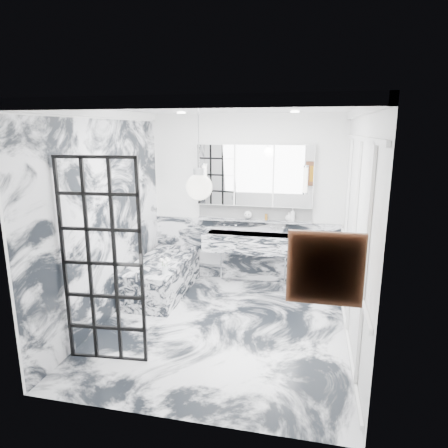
% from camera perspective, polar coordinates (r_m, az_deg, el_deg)
% --- Properties ---
extents(floor, '(3.60, 3.60, 0.00)m').
position_cam_1_polar(floor, '(5.47, -0.25, -14.40)').
color(floor, silver).
rests_on(floor, ground).
extents(ceiling, '(3.60, 3.60, 0.00)m').
position_cam_1_polar(ceiling, '(4.85, -0.29, 16.33)').
color(ceiling, white).
rests_on(ceiling, wall_back).
extents(wall_back, '(3.60, 0.00, 3.60)m').
position_cam_1_polar(wall_back, '(6.71, 3.12, 3.48)').
color(wall_back, white).
rests_on(wall_back, floor).
extents(wall_front, '(3.60, 0.00, 3.60)m').
position_cam_1_polar(wall_front, '(3.32, -7.18, -7.01)').
color(wall_front, white).
rests_on(wall_front, floor).
extents(wall_left, '(0.00, 3.60, 3.60)m').
position_cam_1_polar(wall_left, '(5.55, -16.62, 0.84)').
color(wall_left, white).
rests_on(wall_left, floor).
extents(wall_right, '(0.00, 3.60, 3.60)m').
position_cam_1_polar(wall_right, '(4.89, 18.34, -0.92)').
color(wall_right, white).
rests_on(wall_right, floor).
extents(marble_clad_back, '(3.18, 0.05, 1.05)m').
position_cam_1_polar(marble_clad_back, '(6.89, 3.00, -3.74)').
color(marble_clad_back, silver).
rests_on(marble_clad_back, floor).
extents(marble_clad_left, '(0.02, 3.56, 2.68)m').
position_cam_1_polar(marble_clad_left, '(5.55, -16.44, 0.23)').
color(marble_clad_left, silver).
rests_on(marble_clad_left, floor).
extents(panel_molding, '(0.03, 3.40, 2.30)m').
position_cam_1_polar(panel_molding, '(4.91, 18.03, -2.04)').
color(panel_molding, white).
rests_on(panel_molding, floor).
extents(soap_bottle_a, '(0.10, 0.10, 0.22)m').
position_cam_1_polar(soap_bottle_a, '(6.58, 9.78, 1.34)').
color(soap_bottle_a, '#8C5919').
rests_on(soap_bottle_a, ledge).
extents(soap_bottle_b, '(0.08, 0.08, 0.15)m').
position_cam_1_polar(soap_bottle_b, '(6.59, 9.56, 1.05)').
color(soap_bottle_b, '#4C4C51').
rests_on(soap_bottle_b, ledge).
extents(soap_bottle_c, '(0.12, 0.12, 0.15)m').
position_cam_1_polar(soap_bottle_c, '(6.59, 9.26, 1.06)').
color(soap_bottle_c, silver).
rests_on(soap_bottle_c, ledge).
extents(face_pot, '(0.13, 0.13, 0.13)m').
position_cam_1_polar(face_pot, '(6.66, 3.45, 1.34)').
color(face_pot, white).
rests_on(face_pot, ledge).
extents(amber_bottle, '(0.04, 0.04, 0.10)m').
position_cam_1_polar(amber_bottle, '(6.62, 6.05, 1.00)').
color(amber_bottle, '#8C5919').
rests_on(amber_bottle, ledge).
extents(flower_vase, '(0.09, 0.09, 0.12)m').
position_cam_1_polar(flower_vase, '(5.73, -8.42, -6.55)').
color(flower_vase, silver).
rests_on(flower_vase, bathtub).
extents(crittall_door, '(0.88, 0.11, 2.28)m').
position_cam_1_polar(crittall_door, '(4.52, -17.01, -5.41)').
color(crittall_door, black).
rests_on(crittall_door, floor).
extents(artwork, '(0.48, 0.05, 0.48)m').
position_cam_1_polar(artwork, '(3.14, 14.25, -6.18)').
color(artwork, '#C19113').
rests_on(artwork, wall_front).
extents(pendant_light, '(0.24, 0.24, 0.24)m').
position_cam_1_polar(pendant_light, '(3.63, -3.55, 5.29)').
color(pendant_light, white).
rests_on(pendant_light, ceiling).
extents(trough_sink, '(1.60, 0.45, 0.30)m').
position_cam_1_polar(trough_sink, '(6.60, 3.99, -2.67)').
color(trough_sink, silver).
rests_on(trough_sink, wall_back).
extents(ledge, '(1.90, 0.14, 0.04)m').
position_cam_1_polar(ledge, '(6.68, 4.25, 0.52)').
color(ledge, silver).
rests_on(ledge, wall_back).
extents(subway_tile, '(1.90, 0.03, 0.23)m').
position_cam_1_polar(subway_tile, '(6.71, 4.34, 1.76)').
color(subway_tile, white).
rests_on(subway_tile, wall_back).
extents(mirror_cabinet, '(1.90, 0.16, 1.00)m').
position_cam_1_polar(mirror_cabinet, '(6.55, 4.37, 6.94)').
color(mirror_cabinet, white).
rests_on(mirror_cabinet, wall_back).
extents(sconce_left, '(0.07, 0.07, 0.40)m').
position_cam_1_polar(sconce_left, '(6.63, -2.84, 6.69)').
color(sconce_left, white).
rests_on(sconce_left, mirror_cabinet).
extents(sconce_right, '(0.07, 0.07, 0.40)m').
position_cam_1_polar(sconce_right, '(6.40, 11.56, 6.19)').
color(sconce_right, white).
rests_on(sconce_right, mirror_cabinet).
extents(bathtub, '(0.75, 1.65, 0.55)m').
position_cam_1_polar(bathtub, '(6.46, -8.77, -7.40)').
color(bathtub, silver).
rests_on(bathtub, floor).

